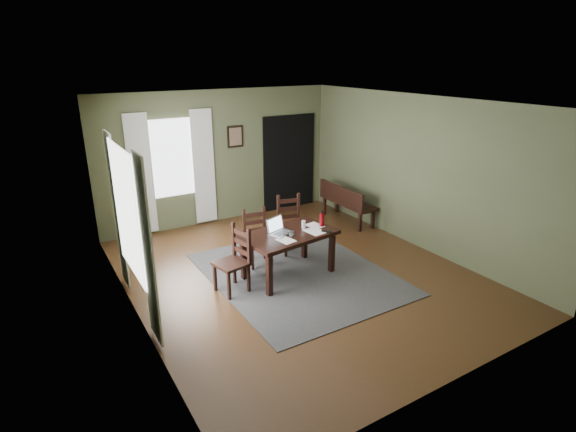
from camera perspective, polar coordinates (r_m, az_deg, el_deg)
ground at (r=7.29m, az=1.23°, el=-7.40°), size 5.00×6.00×0.01m
room_shell at (r=6.66m, az=1.35°, el=6.58°), size 5.02×6.02×2.71m
rug at (r=7.29m, az=1.23°, el=-7.32°), size 2.60×3.20×0.01m
dining_table at (r=6.98m, az=0.05°, el=-2.82°), size 1.54×1.05×0.72m
chair_end at (r=6.64m, az=-6.86°, el=-5.63°), size 0.51×0.51×0.99m
chair_back_left at (r=7.47m, az=-3.93°, el=-2.80°), size 0.46×0.46×0.93m
chair_back_right at (r=7.94m, az=0.40°, el=-1.11°), size 0.52×0.53×1.01m
bench at (r=9.43m, az=7.33°, el=2.00°), size 0.45×1.40×0.79m
laptop at (r=6.92m, az=-1.22°, el=-1.66°), size 0.43×0.38×0.24m
computer_mouse at (r=6.82m, az=0.50°, el=-2.43°), size 0.05×0.09×0.03m
tv_remote at (r=6.99m, az=4.96°, el=-2.00°), size 0.14×0.17×0.02m
drinking_glass at (r=7.09m, az=2.00°, el=-1.11°), size 0.08×0.08×0.14m
water_bottle at (r=7.19m, az=4.31°, el=-0.41°), size 0.09×0.09×0.26m
paper_a at (r=6.66m, az=-0.27°, el=-3.11°), size 0.25×0.30×0.00m
paper_b at (r=7.01m, az=3.41°, el=-1.95°), size 0.29×0.36×0.00m
paper_d at (r=7.25m, az=3.42°, el=-1.21°), size 0.25×0.30×0.00m
window_left at (r=6.05m, az=-19.90°, el=0.53°), size 0.01×1.30×1.70m
window_back at (r=8.99m, az=-14.53°, el=7.11°), size 1.00×0.01×1.50m
curtain_left_near at (r=5.39m, az=-17.41°, el=-4.37°), size 0.03×0.48×2.30m
curtain_left_far at (r=6.91m, az=-20.87°, el=0.52°), size 0.03×0.48×2.30m
curtain_back_left at (r=8.87m, az=-18.16°, el=4.92°), size 0.44×0.03×2.30m
curtain_back_right at (r=9.21m, az=-10.65°, el=6.10°), size 0.44×0.03×2.30m
framed_picture at (r=9.40m, az=-6.72°, el=10.00°), size 0.34×0.03×0.44m
doorway_back at (r=10.14m, az=0.15°, el=6.81°), size 1.30×0.03×2.10m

